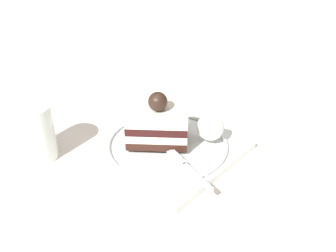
{
  "coord_description": "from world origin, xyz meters",
  "views": [
    {
      "loc": [
        -0.37,
        0.37,
        0.39
      ],
      "look_at": [
        0.01,
        -0.0,
        0.05
      ],
      "focal_mm": 43.53,
      "sensor_mm": 36.0,
      "label": 1
    }
  ],
  "objects_px": {
    "whipped_cream_dollop": "(210,127)",
    "folded_napkin": "(183,77)",
    "drink_glass_near": "(36,135)",
    "fork": "(188,168)",
    "dessert_plate": "(168,147)",
    "cake_slice": "(157,124)"
  },
  "relations": [
    {
      "from": "dessert_plate",
      "to": "whipped_cream_dollop",
      "type": "height_order",
      "value": "whipped_cream_dollop"
    },
    {
      "from": "fork",
      "to": "folded_napkin",
      "type": "bearing_deg",
      "value": -44.68
    },
    {
      "from": "dessert_plate",
      "to": "folded_napkin",
      "type": "height_order",
      "value": "dessert_plate"
    },
    {
      "from": "cake_slice",
      "to": "folded_napkin",
      "type": "bearing_deg",
      "value": -54.33
    },
    {
      "from": "dessert_plate",
      "to": "cake_slice",
      "type": "xyz_separation_m",
      "value": [
        0.02,
        0.01,
        0.04
      ]
    },
    {
      "from": "dessert_plate",
      "to": "drink_glass_near",
      "type": "height_order",
      "value": "drink_glass_near"
    },
    {
      "from": "whipped_cream_dollop",
      "to": "fork",
      "type": "bearing_deg",
      "value": 110.82
    },
    {
      "from": "whipped_cream_dollop",
      "to": "folded_napkin",
      "type": "bearing_deg",
      "value": -36.86
    },
    {
      "from": "folded_napkin",
      "to": "dessert_plate",
      "type": "bearing_deg",
      "value": 129.17
    },
    {
      "from": "whipped_cream_dollop",
      "to": "fork",
      "type": "distance_m",
      "value": 0.09
    },
    {
      "from": "whipped_cream_dollop",
      "to": "drink_glass_near",
      "type": "height_order",
      "value": "drink_glass_near"
    },
    {
      "from": "dessert_plate",
      "to": "whipped_cream_dollop",
      "type": "relative_size",
      "value": 5.12
    },
    {
      "from": "whipped_cream_dollop",
      "to": "drink_glass_near",
      "type": "xyz_separation_m",
      "value": [
        0.17,
        0.21,
        0.0
      ]
    },
    {
      "from": "drink_glass_near",
      "to": "folded_napkin",
      "type": "distance_m",
      "value": 0.38
    },
    {
      "from": "dessert_plate",
      "to": "cake_slice",
      "type": "bearing_deg",
      "value": 28.18
    },
    {
      "from": "dessert_plate",
      "to": "drink_glass_near",
      "type": "bearing_deg",
      "value": 49.36
    },
    {
      "from": "fork",
      "to": "drink_glass_near",
      "type": "height_order",
      "value": "drink_glass_near"
    },
    {
      "from": "cake_slice",
      "to": "dessert_plate",
      "type": "bearing_deg",
      "value": -151.82
    },
    {
      "from": "whipped_cream_dollop",
      "to": "folded_napkin",
      "type": "xyz_separation_m",
      "value": [
        0.22,
        -0.16,
        -0.04
      ]
    },
    {
      "from": "cake_slice",
      "to": "drink_glass_near",
      "type": "relative_size",
      "value": 1.25
    },
    {
      "from": "cake_slice",
      "to": "folded_napkin",
      "type": "distance_m",
      "value": 0.29
    },
    {
      "from": "cake_slice",
      "to": "fork",
      "type": "height_order",
      "value": "cake_slice"
    }
  ]
}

